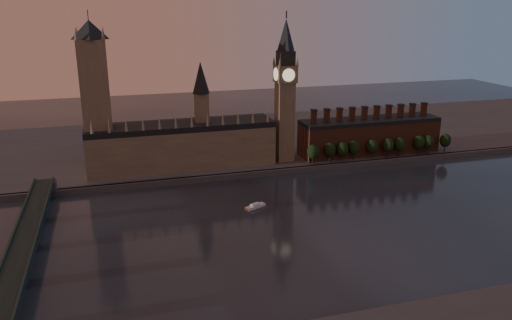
% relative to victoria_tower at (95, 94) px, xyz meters
% --- Properties ---
extents(ground, '(900.00, 900.00, 0.00)m').
position_rel_victoria_tower_xyz_m(ground, '(120.00, -115.00, -59.09)').
color(ground, black).
rests_on(ground, ground).
extents(north_bank, '(900.00, 182.00, 4.00)m').
position_rel_victoria_tower_xyz_m(north_bank, '(120.00, 63.04, -57.09)').
color(north_bank, '#424246').
rests_on(north_bank, ground).
extents(palace_of_westminster, '(130.00, 30.30, 74.00)m').
position_rel_victoria_tower_xyz_m(palace_of_westminster, '(55.59, -0.09, -37.46)').
color(palace_of_westminster, '#7A6D57').
rests_on(palace_of_westminster, north_bank).
extents(victoria_tower, '(24.00, 24.00, 108.00)m').
position_rel_victoria_tower_xyz_m(victoria_tower, '(0.00, 0.00, 0.00)').
color(victoria_tower, '#7A6D57').
rests_on(victoria_tower, north_bank).
extents(big_ben, '(15.00, 15.00, 107.00)m').
position_rel_victoria_tower_xyz_m(big_ben, '(130.00, -5.00, -2.26)').
color(big_ben, '#7A6D57').
rests_on(big_ben, north_bank).
extents(chimney_block, '(110.00, 25.00, 37.00)m').
position_rel_victoria_tower_xyz_m(chimney_block, '(200.00, -5.00, -41.27)').
color(chimney_block, brown).
rests_on(chimney_block, north_bank).
extents(embankment_tree_0, '(8.60, 8.60, 14.88)m').
position_rel_victoria_tower_xyz_m(embankment_tree_0, '(146.61, -21.08, -45.62)').
color(embankment_tree_0, black).
rests_on(embankment_tree_0, north_bank).
extents(embankment_tree_1, '(8.60, 8.60, 14.88)m').
position_rel_victoria_tower_xyz_m(embankment_tree_1, '(160.35, -19.78, -45.62)').
color(embankment_tree_1, black).
rests_on(embankment_tree_1, north_bank).
extents(embankment_tree_2, '(8.60, 8.60, 14.88)m').
position_rel_victoria_tower_xyz_m(embankment_tree_2, '(169.74, -21.14, -45.62)').
color(embankment_tree_2, black).
rests_on(embankment_tree_2, north_bank).
extents(embankment_tree_3, '(8.60, 8.60, 14.88)m').
position_rel_victoria_tower_xyz_m(embankment_tree_3, '(179.89, -19.63, -45.62)').
color(embankment_tree_3, black).
rests_on(embankment_tree_3, north_bank).
extents(embankment_tree_4, '(8.60, 8.60, 14.88)m').
position_rel_victoria_tower_xyz_m(embankment_tree_4, '(194.37, -20.79, -45.62)').
color(embankment_tree_4, black).
rests_on(embankment_tree_4, north_bank).
extents(embankment_tree_5, '(8.60, 8.60, 14.88)m').
position_rel_victoria_tower_xyz_m(embankment_tree_5, '(207.52, -21.36, -45.62)').
color(embankment_tree_5, black).
rests_on(embankment_tree_5, north_bank).
extents(embankment_tree_6, '(8.60, 8.60, 14.88)m').
position_rel_victoria_tower_xyz_m(embankment_tree_6, '(217.46, -21.17, -45.62)').
color(embankment_tree_6, black).
rests_on(embankment_tree_6, north_bank).
extents(embankment_tree_7, '(8.60, 8.60, 14.88)m').
position_rel_victoria_tower_xyz_m(embankment_tree_7, '(235.01, -20.33, -45.62)').
color(embankment_tree_7, black).
rests_on(embankment_tree_7, north_bank).
extents(embankment_tree_8, '(8.60, 8.60, 14.88)m').
position_rel_victoria_tower_xyz_m(embankment_tree_8, '(242.19, -21.45, -45.62)').
color(embankment_tree_8, black).
rests_on(embankment_tree_8, north_bank).
extents(embankment_tree_9, '(8.60, 8.60, 14.88)m').
position_rel_victoria_tower_xyz_m(embankment_tree_9, '(257.98, -21.23, -45.62)').
color(embankment_tree_9, black).
rests_on(embankment_tree_9, north_bank).
extents(westminster_bridge, '(14.00, 200.00, 11.55)m').
position_rel_victoria_tower_xyz_m(westminster_bridge, '(-35.00, -117.70, -51.65)').
color(westminster_bridge, '#1D2E2A').
rests_on(westminster_bridge, ground).
extents(river_boat, '(13.72, 9.01, 2.67)m').
position_rel_victoria_tower_xyz_m(river_boat, '(86.30, -78.42, -58.07)').
color(river_boat, silver).
rests_on(river_boat, ground).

